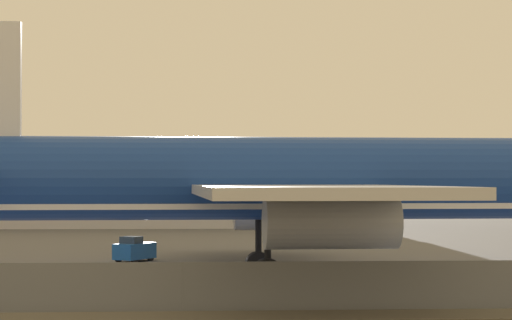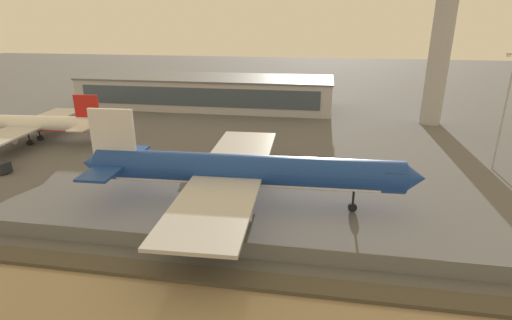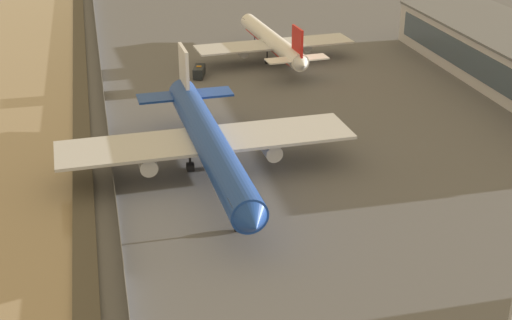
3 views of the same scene
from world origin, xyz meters
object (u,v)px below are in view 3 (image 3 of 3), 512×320
passenger_jet_white_red (273,41)px  cargo_jet_blue (209,142)px  ops_van (199,72)px  baggage_tug (275,137)px

passenger_jet_white_red → cargo_jet_blue: bearing=-23.4°
ops_van → baggage_tug: bearing=11.0°
baggage_tug → ops_van: size_ratio=0.64×
baggage_tug → ops_van: (-37.25, -7.25, 0.47)m
cargo_jet_blue → ops_van: cargo_jet_blue is taller
baggage_tug → ops_van: 37.96m
cargo_jet_blue → baggage_tug: size_ratio=14.83×
cargo_jet_blue → passenger_jet_white_red: bearing=156.6°
cargo_jet_blue → ops_van: bearing=172.9°
baggage_tug → ops_van: ops_van is taller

